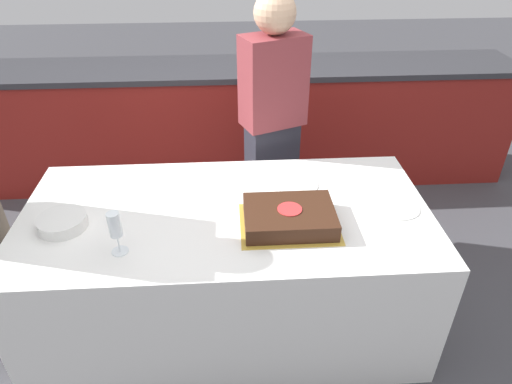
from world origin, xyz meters
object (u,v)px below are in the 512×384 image
plate_stack (62,222)px  wine_glass (115,226)px  cake (289,217)px  person_cutting_cake (272,126)px

plate_stack → wine_glass: bearing=-33.2°
cake → plate_stack: size_ratio=2.05×
plate_stack → person_cutting_cake: (1.01, 0.77, 0.08)m
cake → person_cutting_cake: (-0.00, 0.81, 0.07)m
cake → person_cutting_cake: 0.82m
plate_stack → person_cutting_cake: 1.27m
person_cutting_cake → plate_stack: bearing=15.1°
wine_glass → plate_stack: bearing=146.8°
cake → person_cutting_cake: size_ratio=0.28×
plate_stack → wine_glass: (0.28, -0.19, 0.10)m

